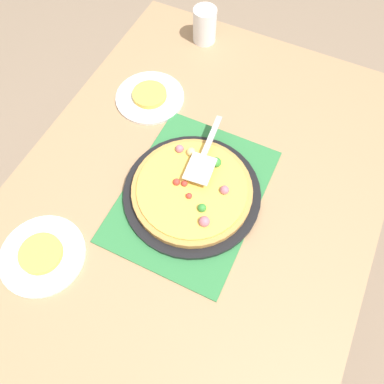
{
  "coord_description": "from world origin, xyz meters",
  "views": [
    {
      "loc": [
        0.45,
        0.21,
        1.69
      ],
      "look_at": [
        0.0,
        0.0,
        0.77
      ],
      "focal_mm": 35.61,
      "sensor_mm": 36.0,
      "label": 1
    }
  ],
  "objects_px": {
    "plate_far_right": "(150,97)",
    "served_slice_right": "(150,95)",
    "plate_near_left": "(43,255)",
    "pizza": "(192,189)",
    "served_slice_left": "(41,254)",
    "pizza_pan": "(192,193)",
    "cup_far": "(205,25)",
    "pizza_server": "(204,154)"
  },
  "relations": [
    {
      "from": "plate_near_left",
      "to": "cup_far",
      "type": "bearing_deg",
      "value": 177.56
    },
    {
      "from": "pizza",
      "to": "served_slice_left",
      "type": "height_order",
      "value": "pizza"
    },
    {
      "from": "plate_far_right",
      "to": "cup_far",
      "type": "bearing_deg",
      "value": 172.42
    },
    {
      "from": "pizza_pan",
      "to": "pizza",
      "type": "height_order",
      "value": "pizza"
    },
    {
      "from": "served_slice_left",
      "to": "served_slice_right",
      "type": "distance_m",
      "value": 0.59
    },
    {
      "from": "served_slice_right",
      "to": "pizza_server",
      "type": "height_order",
      "value": "pizza_server"
    },
    {
      "from": "pizza",
      "to": "pizza_server",
      "type": "height_order",
      "value": "pizza_server"
    },
    {
      "from": "pizza",
      "to": "served_slice_right",
      "type": "bearing_deg",
      "value": -133.33
    },
    {
      "from": "plate_near_left",
      "to": "plate_far_right",
      "type": "distance_m",
      "value": 0.59
    },
    {
      "from": "pizza_pan",
      "to": "plate_far_right",
      "type": "xyz_separation_m",
      "value": [
        -0.26,
        -0.28,
        -0.01
      ]
    },
    {
      "from": "cup_far",
      "to": "plate_near_left",
      "type": "bearing_deg",
      "value": -2.44
    },
    {
      "from": "plate_far_right",
      "to": "served_slice_right",
      "type": "relative_size",
      "value": 2.0
    },
    {
      "from": "served_slice_left",
      "to": "cup_far",
      "type": "relative_size",
      "value": 0.92
    },
    {
      "from": "pizza_pan",
      "to": "pizza_server",
      "type": "height_order",
      "value": "pizza_server"
    },
    {
      "from": "pizza_pan",
      "to": "served_slice_right",
      "type": "bearing_deg",
      "value": -133.54
    },
    {
      "from": "plate_far_right",
      "to": "pizza_server",
      "type": "xyz_separation_m",
      "value": [
        0.16,
        0.27,
        0.06
      ]
    },
    {
      "from": "pizza_pan",
      "to": "served_slice_right",
      "type": "distance_m",
      "value": 0.38
    },
    {
      "from": "served_slice_left",
      "to": "pizza_server",
      "type": "relative_size",
      "value": 0.47
    },
    {
      "from": "plate_far_right",
      "to": "served_slice_right",
      "type": "xyz_separation_m",
      "value": [
        0.0,
        0.0,
        0.01
      ]
    },
    {
      "from": "cup_far",
      "to": "pizza_server",
      "type": "xyz_separation_m",
      "value": [
        0.49,
        0.22,
        0.01
      ]
    },
    {
      "from": "pizza",
      "to": "pizza_server",
      "type": "xyz_separation_m",
      "value": [
        -0.1,
        -0.01,
        0.04
      ]
    },
    {
      "from": "pizza_pan",
      "to": "served_slice_left",
      "type": "xyz_separation_m",
      "value": [
        0.32,
        -0.27,
        0.01
      ]
    },
    {
      "from": "served_slice_left",
      "to": "cup_far",
      "type": "bearing_deg",
      "value": 177.56
    },
    {
      "from": "pizza_pan",
      "to": "served_slice_right",
      "type": "height_order",
      "value": "served_slice_right"
    },
    {
      "from": "pizza_pan",
      "to": "pizza",
      "type": "xyz_separation_m",
      "value": [
        -0.0,
        0.0,
        0.02
      ]
    },
    {
      "from": "plate_near_left",
      "to": "pizza_server",
      "type": "distance_m",
      "value": 0.5
    },
    {
      "from": "served_slice_left",
      "to": "pizza_server",
      "type": "xyz_separation_m",
      "value": [
        -0.42,
        0.26,
        0.05
      ]
    },
    {
      "from": "cup_far",
      "to": "pizza_pan",
      "type": "bearing_deg",
      "value": 21.55
    },
    {
      "from": "plate_far_right",
      "to": "served_slice_right",
      "type": "height_order",
      "value": "served_slice_right"
    },
    {
      "from": "plate_near_left",
      "to": "served_slice_right",
      "type": "xyz_separation_m",
      "value": [
        -0.59,
        -0.0,
        0.01
      ]
    },
    {
      "from": "pizza_pan",
      "to": "pizza_server",
      "type": "distance_m",
      "value": 0.11
    },
    {
      "from": "plate_near_left",
      "to": "cup_far",
      "type": "height_order",
      "value": "cup_far"
    },
    {
      "from": "plate_near_left",
      "to": "pizza_pan",
      "type": "bearing_deg",
      "value": 140.15
    },
    {
      "from": "served_slice_left",
      "to": "cup_far",
      "type": "height_order",
      "value": "cup_far"
    },
    {
      "from": "served_slice_right",
      "to": "plate_near_left",
      "type": "bearing_deg",
      "value": 0.44
    },
    {
      "from": "pizza_pan",
      "to": "pizza_server",
      "type": "xyz_separation_m",
      "value": [
        -0.1,
        -0.01,
        0.06
      ]
    },
    {
      "from": "pizza_pan",
      "to": "plate_far_right",
      "type": "height_order",
      "value": "pizza_pan"
    },
    {
      "from": "pizza",
      "to": "pizza_server",
      "type": "bearing_deg",
      "value": -173.99
    },
    {
      "from": "pizza_pan",
      "to": "cup_far",
      "type": "distance_m",
      "value": 0.63
    },
    {
      "from": "plate_near_left",
      "to": "plate_far_right",
      "type": "bearing_deg",
      "value": -179.56
    },
    {
      "from": "plate_far_right",
      "to": "served_slice_left",
      "type": "bearing_deg",
      "value": 0.44
    },
    {
      "from": "pizza_pan",
      "to": "cup_far",
      "type": "relative_size",
      "value": 3.17
    }
  ]
}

